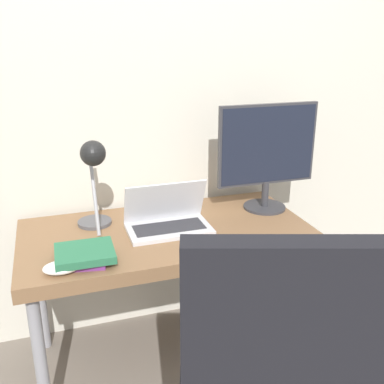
{
  "coord_description": "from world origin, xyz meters",
  "views": [
    {
      "loc": [
        -0.47,
        -1.48,
        1.55
      ],
      "look_at": [
        0.11,
        0.3,
        0.88
      ],
      "focal_mm": 42.0,
      "sensor_mm": 36.0,
      "label": 1
    }
  ],
  "objects_px": {
    "laptop": "(168,220)",
    "monitor": "(267,152)",
    "book_stack": "(85,255)",
    "desk_lamp": "(93,174)",
    "game_controller": "(62,267)"
  },
  "relations": [
    {
      "from": "laptop",
      "to": "monitor",
      "type": "relative_size",
      "value": 0.7
    },
    {
      "from": "book_stack",
      "to": "monitor",
      "type": "bearing_deg",
      "value": 17.81
    },
    {
      "from": "monitor",
      "to": "book_stack",
      "type": "distance_m",
      "value": 1.01
    },
    {
      "from": "desk_lamp",
      "to": "game_controller",
      "type": "xyz_separation_m",
      "value": [
        -0.17,
        -0.29,
        -0.26
      ]
    },
    {
      "from": "monitor",
      "to": "desk_lamp",
      "type": "height_order",
      "value": "monitor"
    },
    {
      "from": "desk_lamp",
      "to": "laptop",
      "type": "bearing_deg",
      "value": -7.04
    },
    {
      "from": "game_controller",
      "to": "monitor",
      "type": "bearing_deg",
      "value": 19.17
    },
    {
      "from": "desk_lamp",
      "to": "book_stack",
      "type": "relative_size",
      "value": 1.91
    },
    {
      "from": "laptop",
      "to": "desk_lamp",
      "type": "xyz_separation_m",
      "value": [
        -0.31,
        0.04,
        0.24
      ]
    },
    {
      "from": "desk_lamp",
      "to": "game_controller",
      "type": "relative_size",
      "value": 3.15
    },
    {
      "from": "book_stack",
      "to": "game_controller",
      "type": "xyz_separation_m",
      "value": [
        -0.09,
        -0.06,
        -0.01
      ]
    },
    {
      "from": "laptop",
      "to": "game_controller",
      "type": "xyz_separation_m",
      "value": [
        -0.48,
        -0.25,
        -0.03
      ]
    },
    {
      "from": "desk_lamp",
      "to": "game_controller",
      "type": "distance_m",
      "value": 0.43
    },
    {
      "from": "laptop",
      "to": "book_stack",
      "type": "height_order",
      "value": "laptop"
    },
    {
      "from": "monitor",
      "to": "desk_lamp",
      "type": "distance_m",
      "value": 0.85
    }
  ]
}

